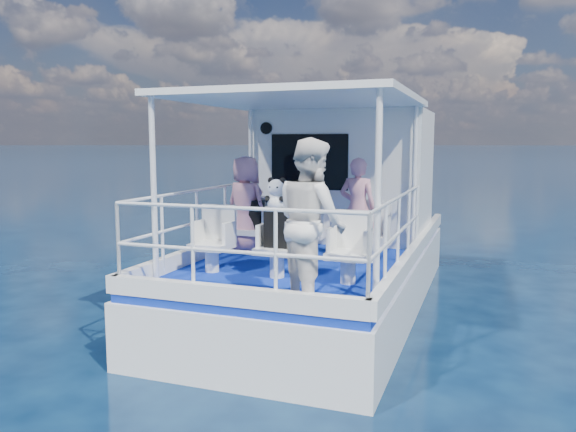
{
  "coord_description": "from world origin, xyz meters",
  "views": [
    {
      "loc": [
        2.44,
        -7.45,
        2.54
      ],
      "look_at": [
        -0.11,
        -0.4,
        1.58
      ],
      "focal_mm": 35.0,
      "sensor_mm": 36.0,
      "label": 1
    }
  ],
  "objects_px": {
    "passenger_stbd_aft": "(311,222)",
    "backpack_center": "(277,229)",
    "panda": "(277,194)",
    "passenger_port_fwd": "(246,205)"
  },
  "relations": [
    {
      "from": "passenger_port_fwd",
      "to": "passenger_stbd_aft",
      "type": "distance_m",
      "value": 2.84
    },
    {
      "from": "passenger_stbd_aft",
      "to": "backpack_center",
      "type": "relative_size",
      "value": 3.82
    },
    {
      "from": "passenger_stbd_aft",
      "to": "panda",
      "type": "height_order",
      "value": "passenger_stbd_aft"
    },
    {
      "from": "backpack_center",
      "to": "panda",
      "type": "distance_m",
      "value": 0.43
    },
    {
      "from": "passenger_stbd_aft",
      "to": "backpack_center",
      "type": "xyz_separation_m",
      "value": [
        -0.73,
        0.93,
        -0.25
      ]
    },
    {
      "from": "passenger_stbd_aft",
      "to": "panda",
      "type": "distance_m",
      "value": 1.21
    },
    {
      "from": "passenger_port_fwd",
      "to": "backpack_center",
      "type": "height_order",
      "value": "passenger_port_fwd"
    },
    {
      "from": "passenger_stbd_aft",
      "to": "panda",
      "type": "xyz_separation_m",
      "value": [
        -0.74,
        0.94,
        0.18
      ]
    },
    {
      "from": "passenger_stbd_aft",
      "to": "backpack_center",
      "type": "distance_m",
      "value": 1.21
    },
    {
      "from": "backpack_center",
      "to": "panda",
      "type": "bearing_deg",
      "value": 135.83
    }
  ]
}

